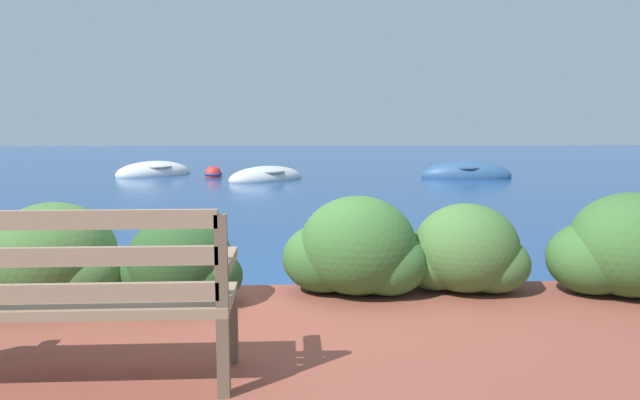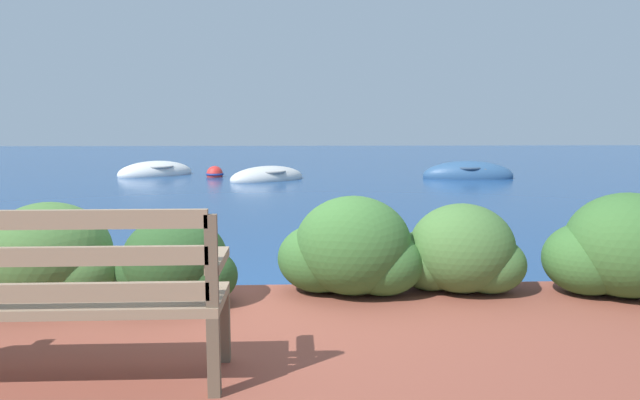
{
  "view_description": "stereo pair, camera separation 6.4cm",
  "coord_description": "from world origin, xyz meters",
  "px_view_note": "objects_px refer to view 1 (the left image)",
  "views": [
    {
      "loc": [
        0.17,
        -4.62,
        1.53
      ],
      "look_at": [
        0.69,
        5.53,
        0.21
      ],
      "focal_mm": 32.0,
      "sensor_mm": 36.0,
      "label": 1
    },
    {
      "loc": [
        0.23,
        -4.62,
        1.53
      ],
      "look_at": [
        0.69,
        5.53,
        0.21
      ],
      "focal_mm": 32.0,
      "sensor_mm": 36.0,
      "label": 2
    }
  ],
  "objects_px": {
    "rowboat_far": "(154,173)",
    "mooring_buoy": "(213,174)",
    "rowboat_nearest": "(266,178)",
    "rowboat_mid": "(466,176)",
    "park_bench": "(64,293)"
  },
  "relations": [
    {
      "from": "rowboat_far",
      "to": "mooring_buoy",
      "type": "bearing_deg",
      "value": -59.52
    },
    {
      "from": "mooring_buoy",
      "to": "rowboat_far",
      "type": "bearing_deg",
      "value": 161.27
    },
    {
      "from": "rowboat_nearest",
      "to": "mooring_buoy",
      "type": "bearing_deg",
      "value": 107.05
    },
    {
      "from": "rowboat_far",
      "to": "mooring_buoy",
      "type": "relative_size",
      "value": 4.8
    },
    {
      "from": "rowboat_nearest",
      "to": "mooring_buoy",
      "type": "relative_size",
      "value": 4.69
    },
    {
      "from": "rowboat_mid",
      "to": "mooring_buoy",
      "type": "height_order",
      "value": "rowboat_mid"
    },
    {
      "from": "rowboat_nearest",
      "to": "rowboat_mid",
      "type": "bearing_deg",
      "value": -35.2
    },
    {
      "from": "rowboat_nearest",
      "to": "rowboat_far",
      "type": "xyz_separation_m",
      "value": [
        -3.57,
        1.78,
        0.01
      ]
    },
    {
      "from": "park_bench",
      "to": "mooring_buoy",
      "type": "relative_size",
      "value": 3.07
    },
    {
      "from": "park_bench",
      "to": "rowboat_mid",
      "type": "xyz_separation_m",
      "value": [
        6.3,
        13.72,
        -0.63
      ]
    },
    {
      "from": "rowboat_mid",
      "to": "rowboat_far",
      "type": "distance_m",
      "value": 9.55
    },
    {
      "from": "rowboat_nearest",
      "to": "rowboat_far",
      "type": "distance_m",
      "value": 3.98
    },
    {
      "from": "park_bench",
      "to": "mooring_buoy",
      "type": "distance_m",
      "value": 14.55
    },
    {
      "from": "park_bench",
      "to": "rowboat_far",
      "type": "height_order",
      "value": "park_bench"
    },
    {
      "from": "park_bench",
      "to": "rowboat_nearest",
      "type": "height_order",
      "value": "park_bench"
    }
  ]
}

